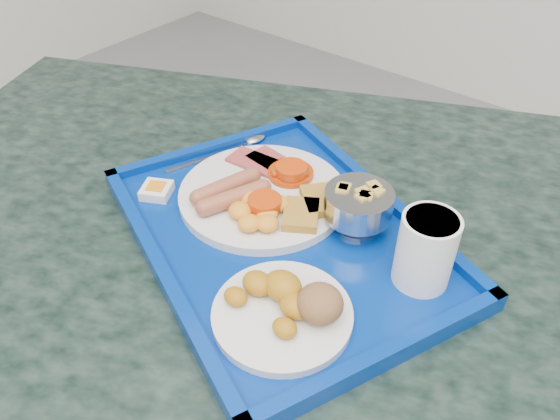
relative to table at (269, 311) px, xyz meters
name	(u,v)px	position (x,y,z in m)	size (l,w,h in m)	color
table	(269,311)	(0.00, 0.00, 0.00)	(1.54, 1.32, 0.81)	gray
tray	(280,235)	(0.04, -0.02, 0.22)	(0.59, 0.52, 0.03)	navy
main_plate	(264,194)	(-0.02, 0.02, 0.24)	(0.25, 0.25, 0.04)	silver
bread_plate	(288,307)	(0.14, -0.13, 0.24)	(0.17, 0.17, 0.06)	silver
fruit_bowl	(359,204)	(0.12, 0.05, 0.27)	(0.10, 0.10, 0.07)	#B4B4B6
juice_cup	(426,248)	(0.24, 0.02, 0.28)	(0.07, 0.07, 0.10)	white
spoon	(247,144)	(-0.14, 0.11, 0.23)	(0.05, 0.18, 0.01)	#B4B4B6
knife	(210,157)	(-0.16, 0.05, 0.23)	(0.01, 0.16, 0.00)	#B4B4B6
jam_packet	(157,190)	(-0.16, -0.07, 0.23)	(0.06, 0.06, 0.02)	white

